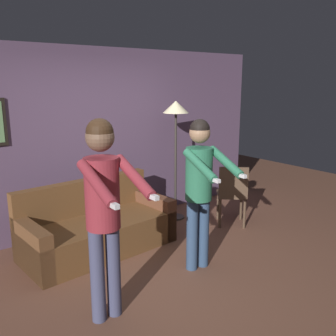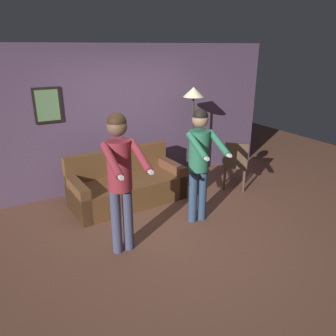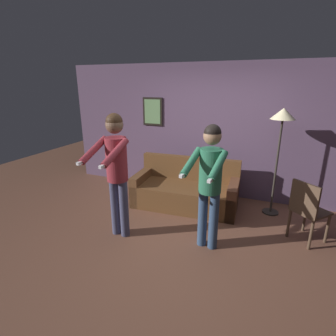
{
  "view_description": "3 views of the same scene",
  "coord_description": "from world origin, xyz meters",
  "px_view_note": "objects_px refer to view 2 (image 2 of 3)",
  "views": [
    {
      "loc": [
        -2.3,
        -2.97,
        2.14
      ],
      "look_at": [
        -0.02,
        -0.02,
        1.26
      ],
      "focal_mm": 40.0,
      "sensor_mm": 36.0,
      "label": 1
    },
    {
      "loc": [
        -2.15,
        -3.73,
        2.55
      ],
      "look_at": [
        -0.18,
        -0.17,
        1.03
      ],
      "focal_mm": 35.0,
      "sensor_mm": 36.0,
      "label": 2
    },
    {
      "loc": [
        1.14,
        -3.19,
        2.21
      ],
      "look_at": [
        -0.09,
        -0.19,
        1.16
      ],
      "focal_mm": 28.0,
      "sensor_mm": 36.0,
      "label": 3
    }
  ],
  "objects_px": {
    "torchiere_lamp": "(193,101)",
    "person_standing_left": "(120,171)",
    "couch": "(127,186)",
    "person_standing_right": "(200,156)",
    "dining_chair_distant": "(235,163)"
  },
  "relations": [
    {
      "from": "person_standing_right",
      "to": "torchiere_lamp",
      "type": "bearing_deg",
      "value": 60.58
    },
    {
      "from": "couch",
      "to": "person_standing_left",
      "type": "height_order",
      "value": "person_standing_left"
    },
    {
      "from": "dining_chair_distant",
      "to": "couch",
      "type": "bearing_deg",
      "value": 166.04
    },
    {
      "from": "couch",
      "to": "person_standing_left",
      "type": "distance_m",
      "value": 1.71
    },
    {
      "from": "torchiere_lamp",
      "to": "person_standing_left",
      "type": "xyz_separation_m",
      "value": [
        -2.11,
        -1.64,
        -0.46
      ]
    },
    {
      "from": "person_standing_left",
      "to": "dining_chair_distant",
      "type": "xyz_separation_m",
      "value": [
        2.57,
        0.86,
        -0.61
      ]
    },
    {
      "from": "couch",
      "to": "torchiere_lamp",
      "type": "distance_m",
      "value": 2.02
    },
    {
      "from": "torchiere_lamp",
      "to": "person_standing_left",
      "type": "bearing_deg",
      "value": -142.18
    },
    {
      "from": "couch",
      "to": "person_standing_right",
      "type": "height_order",
      "value": "person_standing_right"
    },
    {
      "from": "person_standing_right",
      "to": "dining_chair_distant",
      "type": "xyz_separation_m",
      "value": [
        1.27,
        0.66,
        -0.53
      ]
    },
    {
      "from": "person_standing_left",
      "to": "dining_chair_distant",
      "type": "relative_size",
      "value": 1.98
    },
    {
      "from": "torchiere_lamp",
      "to": "dining_chair_distant",
      "type": "height_order",
      "value": "torchiere_lamp"
    },
    {
      "from": "person_standing_left",
      "to": "person_standing_right",
      "type": "bearing_deg",
      "value": 8.75
    },
    {
      "from": "couch",
      "to": "dining_chair_distant",
      "type": "xyz_separation_m",
      "value": [
        1.97,
        -0.49,
        0.25
      ]
    },
    {
      "from": "torchiere_lamp",
      "to": "person_standing_right",
      "type": "distance_m",
      "value": 1.73
    }
  ]
}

